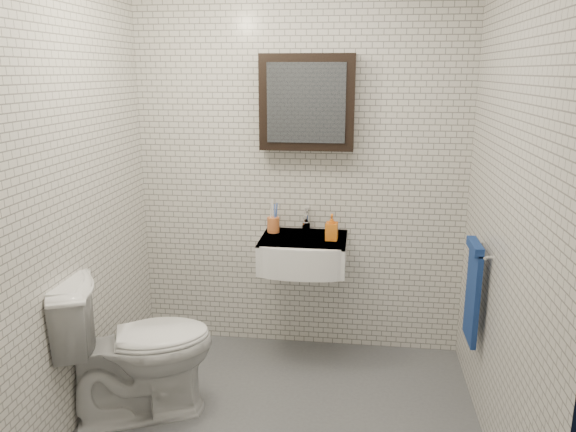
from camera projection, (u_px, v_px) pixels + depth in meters
The scene contains 9 objects.
ground at pixel (279, 424), 3.10m from camera, with size 2.20×2.00×0.01m, color #515359.
room_shell at pixel (278, 162), 2.73m from camera, with size 2.22×2.02×2.51m.
washbasin at pixel (303, 253), 3.60m from camera, with size 0.55×0.50×0.20m.
faucet at pixel (306, 221), 3.75m from camera, with size 0.06×0.20×0.15m.
mirror_cabinet at pixel (307, 103), 3.55m from camera, with size 0.60×0.15×0.60m.
towel_rail at pixel (473, 288), 3.12m from camera, with size 0.09×0.30×0.58m.
toothbrush_cup at pixel (273, 224), 3.73m from camera, with size 0.09×0.09×0.22m.
soap_bottle at pixel (332, 227), 3.55m from camera, with size 0.08×0.08×0.17m, color #FF521A.
toilet at pixel (137, 346), 3.10m from camera, with size 0.47×0.82×0.84m, color white.
Camera 1 is at (0.40, -2.68, 1.89)m, focal length 35.00 mm.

